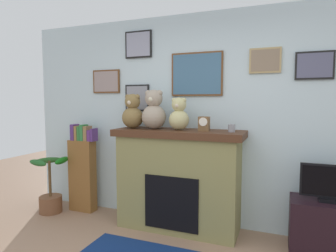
{
  "coord_description": "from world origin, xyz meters",
  "views": [
    {
      "loc": [
        0.81,
        -1.54,
        1.54
      ],
      "look_at": [
        -0.46,
        1.69,
        1.24
      ],
      "focal_mm": 31.12,
      "sensor_mm": 36.0,
      "label": 1
    }
  ],
  "objects_px": {
    "candle_jar": "(232,128)",
    "mantel_clock": "(204,124)",
    "television": "(331,184)",
    "fireplace": "(178,179)",
    "teddy_bear_grey": "(133,113)",
    "teddy_bear_tan": "(154,111)",
    "bookshelf": "(83,170)",
    "potted_plant": "(50,191)",
    "teddy_bear_cream": "(179,115)",
    "tv_stand": "(329,229)"
  },
  "relations": [
    {
      "from": "candle_jar",
      "to": "mantel_clock",
      "type": "height_order",
      "value": "mantel_clock"
    },
    {
      "from": "television",
      "to": "fireplace",
      "type": "bearing_deg",
      "value": 178.17
    },
    {
      "from": "teddy_bear_grey",
      "to": "teddy_bear_tan",
      "type": "bearing_deg",
      "value": -0.01
    },
    {
      "from": "bookshelf",
      "to": "potted_plant",
      "type": "distance_m",
      "value": 0.52
    },
    {
      "from": "teddy_bear_cream",
      "to": "potted_plant",
      "type": "bearing_deg",
      "value": -175.02
    },
    {
      "from": "teddy_bear_tan",
      "to": "teddy_bear_cream",
      "type": "bearing_deg",
      "value": 0.02
    },
    {
      "from": "fireplace",
      "to": "tv_stand",
      "type": "xyz_separation_m",
      "value": [
        1.6,
        -0.05,
        -0.33
      ]
    },
    {
      "from": "candle_jar",
      "to": "teddy_bear_grey",
      "type": "height_order",
      "value": "teddy_bear_grey"
    },
    {
      "from": "television",
      "to": "teddy_bear_cream",
      "type": "xyz_separation_m",
      "value": [
        -1.59,
        0.03,
        0.64
      ]
    },
    {
      "from": "potted_plant",
      "to": "teddy_bear_cream",
      "type": "relative_size",
      "value": 2.01
    },
    {
      "from": "teddy_bear_grey",
      "to": "teddy_bear_cream",
      "type": "relative_size",
      "value": 1.12
    },
    {
      "from": "mantel_clock",
      "to": "teddy_bear_tan",
      "type": "relative_size",
      "value": 0.34
    },
    {
      "from": "potted_plant",
      "to": "teddy_bear_tan",
      "type": "height_order",
      "value": "teddy_bear_tan"
    },
    {
      "from": "teddy_bear_grey",
      "to": "teddy_bear_tan",
      "type": "height_order",
      "value": "teddy_bear_tan"
    },
    {
      "from": "teddy_bear_cream",
      "to": "candle_jar",
      "type": "bearing_deg",
      "value": 0.05
    },
    {
      "from": "tv_stand",
      "to": "mantel_clock",
      "type": "xyz_separation_m",
      "value": [
        -1.29,
        0.03,
        1.01
      ]
    },
    {
      "from": "bookshelf",
      "to": "teddy_bear_tan",
      "type": "bearing_deg",
      "value": -3.48
    },
    {
      "from": "fireplace",
      "to": "mantel_clock",
      "type": "distance_m",
      "value": 0.74
    },
    {
      "from": "fireplace",
      "to": "candle_jar",
      "type": "bearing_deg",
      "value": -1.63
    },
    {
      "from": "television",
      "to": "teddy_bear_tan",
      "type": "relative_size",
      "value": 1.17
    },
    {
      "from": "bookshelf",
      "to": "teddy_bear_cream",
      "type": "relative_size",
      "value": 3.17
    },
    {
      "from": "bookshelf",
      "to": "teddy_bear_cream",
      "type": "bearing_deg",
      "value": -2.71
    },
    {
      "from": "bookshelf",
      "to": "potted_plant",
      "type": "relative_size",
      "value": 1.58
    },
    {
      "from": "television",
      "to": "teddy_bear_cream",
      "type": "relative_size",
      "value": 1.45
    },
    {
      "from": "mantel_clock",
      "to": "teddy_bear_grey",
      "type": "relative_size",
      "value": 0.38
    },
    {
      "from": "candle_jar",
      "to": "teddy_bear_tan",
      "type": "bearing_deg",
      "value": -179.96
    },
    {
      "from": "fireplace",
      "to": "mantel_clock",
      "type": "relative_size",
      "value": 9.41
    },
    {
      "from": "bookshelf",
      "to": "candle_jar",
      "type": "bearing_deg",
      "value": -1.89
    },
    {
      "from": "tv_stand",
      "to": "television",
      "type": "xyz_separation_m",
      "value": [
        0.0,
        -0.0,
        0.45
      ]
    },
    {
      "from": "fireplace",
      "to": "tv_stand",
      "type": "bearing_deg",
      "value": -1.78
    },
    {
      "from": "bookshelf",
      "to": "teddy_bear_cream",
      "type": "height_order",
      "value": "teddy_bear_cream"
    },
    {
      "from": "mantel_clock",
      "to": "teddy_bear_grey",
      "type": "height_order",
      "value": "teddy_bear_grey"
    },
    {
      "from": "tv_stand",
      "to": "teddy_bear_cream",
      "type": "height_order",
      "value": "teddy_bear_cream"
    },
    {
      "from": "candle_jar",
      "to": "potted_plant",
      "type": "bearing_deg",
      "value": -176.26
    },
    {
      "from": "candle_jar",
      "to": "mantel_clock",
      "type": "relative_size",
      "value": 0.52
    },
    {
      "from": "tv_stand",
      "to": "fireplace",
      "type": "bearing_deg",
      "value": 178.22
    },
    {
      "from": "teddy_bear_tan",
      "to": "teddy_bear_cream",
      "type": "xyz_separation_m",
      "value": [
        0.32,
        0.0,
        -0.04
      ]
    },
    {
      "from": "teddy_bear_cream",
      "to": "bookshelf",
      "type": "bearing_deg",
      "value": 177.29
    },
    {
      "from": "television",
      "to": "teddy_bear_cream",
      "type": "bearing_deg",
      "value": 178.81
    },
    {
      "from": "teddy_bear_cream",
      "to": "fireplace",
      "type": "bearing_deg",
      "value": 118.93
    },
    {
      "from": "mantel_clock",
      "to": "candle_jar",
      "type": "bearing_deg",
      "value": 0.27
    },
    {
      "from": "potted_plant",
      "to": "teddy_bear_cream",
      "type": "height_order",
      "value": "teddy_bear_cream"
    },
    {
      "from": "teddy_bear_grey",
      "to": "teddy_bear_cream",
      "type": "distance_m",
      "value": 0.61
    },
    {
      "from": "potted_plant",
      "to": "tv_stand",
      "type": "relative_size",
      "value": 1.07
    },
    {
      "from": "bookshelf",
      "to": "mantel_clock",
      "type": "height_order",
      "value": "mantel_clock"
    },
    {
      "from": "television",
      "to": "teddy_bear_cream",
      "type": "distance_m",
      "value": 1.71
    },
    {
      "from": "potted_plant",
      "to": "teddy_bear_tan",
      "type": "relative_size",
      "value": 1.62
    },
    {
      "from": "bookshelf",
      "to": "television",
      "type": "bearing_deg",
      "value": -1.91
    },
    {
      "from": "potted_plant",
      "to": "candle_jar",
      "type": "height_order",
      "value": "candle_jar"
    },
    {
      "from": "fireplace",
      "to": "mantel_clock",
      "type": "xyz_separation_m",
      "value": [
        0.31,
        -0.02,
        0.68
      ]
    }
  ]
}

